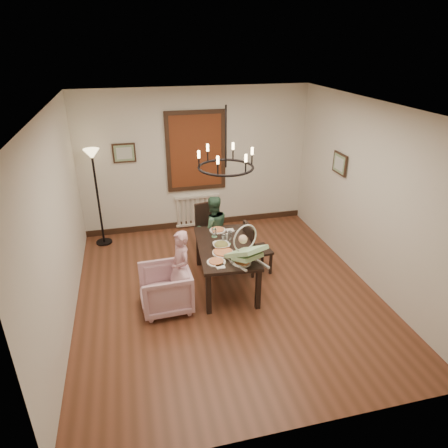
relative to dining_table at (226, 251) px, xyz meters
name	(u,v)px	position (x,y,z in m)	size (l,w,h in m)	color
room_shell	(221,200)	(-0.04, 0.16, 0.79)	(4.51, 5.00, 2.81)	brown
dining_table	(226,251)	(0.00, 0.00, 0.00)	(0.95, 1.55, 0.70)	black
chair_far	(211,231)	(-0.02, 1.02, -0.13)	(0.42, 0.42, 0.96)	black
chair_right	(258,247)	(0.62, 0.27, -0.16)	(0.40, 0.40, 0.90)	black
armchair	(165,289)	(-0.99, -0.38, -0.29)	(0.70, 0.72, 0.65)	#D3A1AD
elderly_woman	(181,274)	(-0.73, -0.28, -0.14)	(0.35, 0.23, 0.95)	#C98E96
seated_man	(213,234)	(-0.02, 0.84, -0.12)	(0.48, 0.38, 0.99)	#345840
baby_bouncer	(246,250)	(0.16, -0.54, 0.28)	(0.43, 0.60, 0.39)	#A1D08F
salad_bowl	(221,245)	(-0.08, -0.02, 0.12)	(0.31, 0.31, 0.08)	white
pizza_platter	(223,252)	(-0.09, -0.21, 0.10)	(0.32, 0.32, 0.04)	tan
drinking_glass	(223,239)	(-0.01, 0.11, 0.15)	(0.07, 0.07, 0.13)	silver
window_blinds	(196,151)	(-0.04, 2.25, 0.99)	(1.00, 0.03, 1.40)	maroon
radiator	(198,210)	(-0.04, 2.27, -0.26)	(0.92, 0.12, 0.62)	silver
picture_back	(124,153)	(-1.39, 2.26, 1.04)	(0.42, 0.03, 0.36)	black
picture_right	(340,164)	(2.17, 0.69, 1.04)	(0.42, 0.03, 0.36)	black
floor_lamp	(98,199)	(-1.94, 1.94, 0.29)	(0.30, 0.30, 1.80)	black
chandelier	(226,167)	(0.00, 0.00, 1.34)	(0.80, 0.80, 0.04)	black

